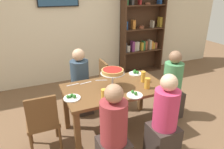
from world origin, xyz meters
TOP-DOWN VIEW (x-y plane):
  - ground_plane at (0.00, 0.00)m, footprint 12.00×12.00m
  - rear_partition at (0.00, 2.20)m, footprint 8.00×0.12m
  - dining_table at (0.00, 0.00)m, footprint 1.43×0.80m
  - bookshelf at (1.62, 2.02)m, footprint 1.10×0.30m
  - diner_far_left at (-0.32, 0.70)m, footprint 0.34×0.34m
  - diner_near_left at (-0.33, -0.71)m, footprint 0.34×0.34m
  - diner_near_right at (0.34, -0.72)m, footprint 0.34×0.34m
  - diner_head_east at (1.02, 0.00)m, footprint 0.34×0.34m
  - chair_head_west at (-1.02, -0.05)m, footprint 0.40×0.40m
  - chair_far_right at (0.22, 0.72)m, footprint 0.40×0.40m
  - deep_dish_pizza_stand at (-0.04, 0.00)m, footprint 0.33×0.33m
  - salad_plate_near_diner at (0.50, 0.30)m, footprint 0.21×0.21m
  - salad_plate_far_diner at (0.13, -0.34)m, footprint 0.21×0.21m
  - salad_plate_spare at (-0.64, -0.09)m, footprint 0.22×0.22m
  - beer_glass_amber_tall at (-0.29, -0.33)m, footprint 0.08×0.08m
  - beer_glass_amber_short at (0.45, -0.01)m, footprint 0.07×0.07m
  - beer_glass_amber_spare at (0.39, -0.22)m, footprint 0.08×0.08m
  - water_glass_clear_near at (-0.14, -0.25)m, footprint 0.07×0.07m
  - cutlery_fork_near at (-0.10, 0.28)m, footprint 0.18×0.07m
  - cutlery_knife_near at (-0.34, 0.28)m, footprint 0.18×0.04m
  - cutlery_fork_far at (-0.53, 0.30)m, footprint 0.18×0.03m

SIDE VIEW (x-z plane):
  - ground_plane at x=0.00m, z-range 0.00..0.00m
  - chair_head_west at x=-1.02m, z-range 0.05..0.92m
  - chair_far_right at x=0.22m, z-range 0.05..0.92m
  - diner_far_left at x=-0.32m, z-range -0.08..1.07m
  - diner_near_left at x=-0.33m, z-range -0.08..1.07m
  - diner_near_right at x=0.34m, z-range -0.08..1.07m
  - diner_head_east at x=1.02m, z-range -0.08..1.07m
  - dining_table at x=0.00m, z-range 0.26..1.00m
  - cutlery_fork_near at x=-0.10m, z-range 0.74..0.74m
  - cutlery_knife_near at x=-0.34m, z-range 0.74..0.74m
  - cutlery_fork_far at x=-0.53m, z-range 0.74..0.74m
  - salad_plate_far_diner at x=0.13m, z-range 0.72..0.78m
  - salad_plate_spare at x=-0.64m, z-range 0.72..0.79m
  - salad_plate_near_diner at x=0.50m, z-range 0.72..0.79m
  - water_glass_clear_near at x=-0.14m, z-range 0.74..0.86m
  - beer_glass_amber_spare at x=0.39m, z-range 0.74..0.89m
  - beer_glass_amber_short at x=0.45m, z-range 0.74..0.90m
  - beer_glass_amber_tall at x=-0.29m, z-range 0.74..0.91m
  - deep_dish_pizza_stand at x=-0.04m, z-range 0.83..1.10m
  - bookshelf at x=1.62m, z-range -0.02..2.19m
  - rear_partition at x=0.00m, z-range 0.00..2.80m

